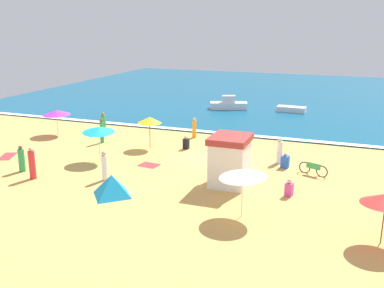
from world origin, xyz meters
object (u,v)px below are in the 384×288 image
object	(u,v)px
beachgoer_9	(102,131)
parked_bicycle	(313,169)
small_boat_0	(291,109)
lifeguard_cabana	(230,160)
beachgoer_1	(186,143)
beachgoer_10	(289,188)
beach_umbrella_6	(149,120)
beachgoer_2	(194,128)
beachgoer_3	(32,164)
beachgoer_7	(103,124)
beach_umbrella_1	(56,112)
beach_tent	(112,185)
beachgoer_0	(285,161)
beachgoer_6	(230,164)
beachgoer_5	(104,166)
beach_umbrella_4	(243,174)
beachgoer_4	(279,151)
beachgoer_8	(22,159)
small_boat_1	(229,104)
beach_umbrella_2	(98,129)

from	to	relation	value
beachgoer_9	parked_bicycle	bearing A→B (deg)	-6.57
small_boat_0	lifeguard_cabana	bearing A→B (deg)	-90.80
beachgoer_1	beachgoer_10	size ratio (longest dim) A/B	1.05
beach_umbrella_6	beachgoer_9	world-z (taller)	beach_umbrella_6
beachgoer_2	beachgoer_10	xyz separation A→B (m)	(8.71, -9.39, -0.34)
beachgoer_3	beachgoer_9	distance (m)	8.12
beach_umbrella_6	beachgoer_10	world-z (taller)	beach_umbrella_6
beachgoer_3	beachgoer_7	xyz separation A→B (m)	(-1.80, 10.52, -0.06)
parked_bicycle	beachgoer_9	world-z (taller)	beachgoer_9
beachgoer_1	beachgoer_7	world-z (taller)	beachgoer_7
beach_umbrella_1	small_boat_0	world-z (taller)	beach_umbrella_1
beach_tent	beachgoer_0	size ratio (longest dim) A/B	1.99
beachgoer_6	beachgoer_9	distance (m)	10.87
parked_bicycle	beachgoer_5	xyz separation A→B (m)	(-11.01, -5.08, 0.45)
beachgoer_5	beachgoer_6	distance (m)	7.56
beachgoer_1	small_boat_0	xyz separation A→B (m)	(5.11, 15.59, -0.07)
beach_tent	beachgoer_1	world-z (taller)	beach_tent
beachgoer_7	beach_umbrella_4	bearing A→B (deg)	-38.18
beachgoer_4	beachgoer_8	distance (m)	15.88
beachgoer_9	beachgoer_10	xyz separation A→B (m)	(14.61, -5.55, -0.49)
beach_umbrella_4	small_boat_1	bearing A→B (deg)	107.39
beachgoer_5	beachgoer_8	size ratio (longest dim) A/B	1.06
parked_bicycle	beachgoer_4	bearing A→B (deg)	145.20
parked_bicycle	beachgoer_2	size ratio (longest dim) A/B	1.10
beach_tent	beachgoer_1	size ratio (longest dim) A/B	1.92
beachgoer_6	small_boat_1	world-z (taller)	small_boat_1
beach_umbrella_2	beach_umbrella_6	xyz separation A→B (m)	(1.68, 3.94, -0.07)
beachgoer_3	beachgoer_5	xyz separation A→B (m)	(4.00, 1.25, -0.05)
lifeguard_cabana	beach_umbrella_1	distance (m)	16.95
beach_umbrella_1	beach_umbrella_2	distance (m)	8.34
beach_umbrella_2	beachgoer_9	bearing A→B (deg)	120.08
beach_umbrella_2	beachgoer_7	distance (m)	7.35
beachgoer_1	beachgoer_9	world-z (taller)	beachgoer_9
beachgoer_0	beach_umbrella_1	bearing A→B (deg)	174.17
small_boat_1	beachgoer_7	bearing A→B (deg)	-117.09
beachgoer_0	small_boat_1	bearing A→B (deg)	116.87
beach_tent	beachgoer_7	world-z (taller)	beachgoer_7
beachgoer_3	beach_umbrella_1	bearing A→B (deg)	119.50
small_boat_0	small_boat_1	xyz separation A→B (m)	(-6.24, -0.79, 0.20)
beachgoer_9	beachgoer_10	world-z (taller)	beachgoer_9
beachgoer_4	beachgoer_7	bearing A→B (deg)	169.81
beachgoer_1	beachgoer_5	distance (m)	7.81
lifeguard_cabana	small_boat_1	bearing A→B (deg)	106.16
small_boat_0	beachgoer_7	bearing A→B (deg)	-133.01
beachgoer_8	beach_umbrella_4	bearing A→B (deg)	-6.27
parked_bicycle	beachgoer_6	size ratio (longest dim) A/B	2.14
beach_umbrella_6	beachgoer_5	distance (m)	7.05
parked_bicycle	small_boat_0	world-z (taller)	parked_bicycle
beach_umbrella_2	beachgoer_1	xyz separation A→B (m)	(4.22, 4.54, -1.66)
parked_bicycle	beachgoer_2	xyz separation A→B (m)	(-9.55, 5.63, 0.36)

